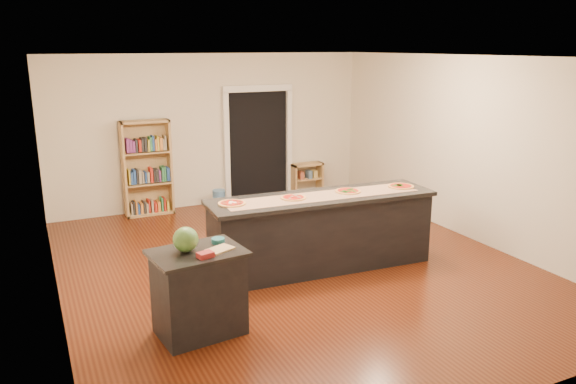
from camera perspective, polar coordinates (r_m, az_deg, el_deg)
name	(u,v)px	position (r m, az deg, el deg)	size (l,w,h in m)	color
room	(294,166)	(7.38, 0.66, 2.65)	(6.00, 7.00, 2.80)	beige
doorway	(258,138)	(10.88, -3.06, 5.50)	(1.40, 0.09, 2.21)	black
kitchen_island	(322,232)	(7.58, 3.43, -4.04)	(3.07, 0.83, 1.01)	black
side_counter	(199,292)	(5.97, -9.03, -10.02)	(0.92, 0.68, 0.91)	black
bookshelf	(147,168)	(10.18, -14.11, 2.37)	(0.84, 0.30, 1.68)	tan
low_shelf	(307,179)	(11.33, 1.92, 1.34)	(0.64, 0.28, 0.64)	tan
waste_bin	(219,199)	(10.48, -7.02, -0.72)	(0.24, 0.24, 0.35)	teal
kraft_paper	(323,196)	(7.42, 3.55, -0.39)	(2.66, 0.48, 0.00)	#9E7151
watermelon	(186,240)	(5.76, -10.36, -4.78)	(0.26, 0.26, 0.26)	#144214
cutting_board	(220,249)	(5.79, -6.93, -5.80)	(0.27, 0.18, 0.02)	tan
package_red	(205,255)	(5.62, -8.39, -6.33)	(0.15, 0.11, 0.05)	maroon
package_teal	(218,241)	(5.99, -7.12, -4.92)	(0.14, 0.14, 0.05)	#195966
pizza_a	(232,203)	(7.05, -5.71, -1.14)	(0.36, 0.36, 0.02)	tan
pizza_b	(293,198)	(7.28, 0.55, -0.57)	(0.32, 0.32, 0.02)	tan
pizza_c	(348,191)	(7.64, 6.11, 0.10)	(0.35, 0.35, 0.02)	tan
pizza_d	(401,186)	(8.02, 11.40, 0.59)	(0.35, 0.35, 0.02)	tan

